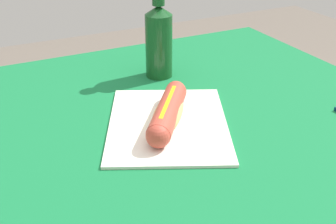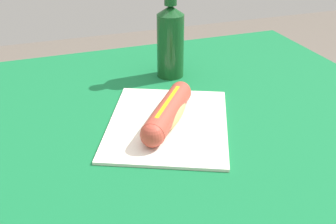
% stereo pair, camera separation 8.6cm
% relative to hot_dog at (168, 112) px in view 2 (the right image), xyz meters
% --- Properties ---
extents(dining_table, '(1.09, 1.01, 0.76)m').
position_rel_hot_dog_xyz_m(dining_table, '(-0.05, -0.06, -0.16)').
color(dining_table, brown).
rests_on(dining_table, ground).
extents(paper_wrapper, '(0.39, 0.35, 0.01)m').
position_rel_hot_dog_xyz_m(paper_wrapper, '(0.00, 0.00, -0.03)').
color(paper_wrapper, silver).
rests_on(paper_wrapper, dining_table).
extents(hot_dog, '(0.20, 0.17, 0.05)m').
position_rel_hot_dog_xyz_m(hot_dog, '(0.00, 0.00, 0.00)').
color(hot_dog, tan).
rests_on(hot_dog, paper_wrapper).
extents(soda_bottle, '(0.07, 0.07, 0.23)m').
position_rel_hot_dog_xyz_m(soda_bottle, '(0.24, -0.09, 0.07)').
color(soda_bottle, '#14471E').
rests_on(soda_bottle, dining_table).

